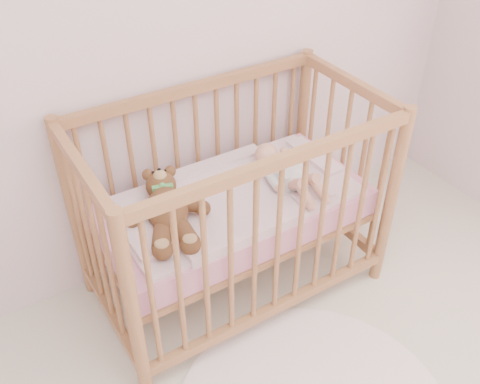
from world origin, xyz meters
TOP-DOWN VIEW (x-y plane):
  - wall_back at (0.00, 2.00)m, footprint 4.00×0.02m
  - crib at (0.36, 1.60)m, footprint 1.36×0.76m
  - mattress at (0.36, 1.60)m, footprint 1.22×0.62m
  - blanket at (0.36, 1.60)m, footprint 1.10×0.58m
  - baby at (0.63, 1.58)m, footprint 0.25×0.51m
  - teddy_bear at (0.02, 1.58)m, footprint 0.52×0.63m

SIDE VIEW (x-z plane):
  - mattress at x=0.36m, z-range 0.42..0.55m
  - crib at x=0.36m, z-range 0.00..1.00m
  - blanket at x=0.36m, z-range 0.53..0.59m
  - baby at x=0.63m, z-range 0.57..0.70m
  - teddy_bear at x=0.02m, z-range 0.57..0.72m
  - wall_back at x=0.00m, z-range 0.00..2.70m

